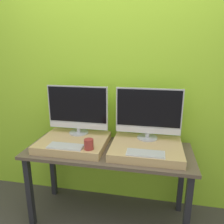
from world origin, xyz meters
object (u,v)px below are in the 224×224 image
at_px(mug, 89,144).
at_px(monitor_right, 148,113).
at_px(monitor_left, 78,109).
at_px(keyboard_left, 66,146).
at_px(keyboard_right, 145,153).

bearing_deg(mug, monitor_right, 35.11).
bearing_deg(monitor_left, keyboard_left, -90.00).
bearing_deg(mug, monitor_left, 122.11).
distance_m(mug, monitor_right, 0.62).
distance_m(monitor_left, mug, 0.45).
height_order(mug, monitor_right, monitor_right).
bearing_deg(monitor_left, monitor_right, 0.00).
relative_size(monitor_left, monitor_right, 1.00).
height_order(monitor_left, monitor_right, same).
distance_m(mug, keyboard_right, 0.48).
xyz_separation_m(monitor_left, keyboard_left, (-0.00, -0.33, -0.24)).
distance_m(keyboard_left, mug, 0.21).
height_order(monitor_left, keyboard_left, monitor_left).
bearing_deg(monitor_left, mug, -57.89).
bearing_deg(keyboard_right, monitor_left, 154.00).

